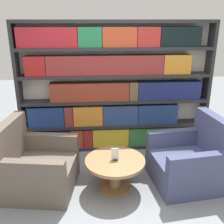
% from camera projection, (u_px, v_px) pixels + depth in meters
% --- Properties ---
extents(ground_plane, '(14.00, 14.00, 0.00)m').
position_uv_depth(ground_plane, '(125.00, 201.00, 3.24)').
color(ground_plane, gray).
extents(bookshelf, '(3.10, 0.30, 2.12)m').
position_uv_depth(bookshelf, '(113.00, 90.00, 4.28)').
color(bookshelf, silver).
rests_on(bookshelf, ground_plane).
extents(armchair_left, '(0.99, 0.97, 0.93)m').
position_uv_depth(armchair_left, '(36.00, 168.00, 3.40)').
color(armchair_left, brown).
rests_on(armchair_left, ground_plane).
extents(armchair_right, '(0.97, 0.95, 0.93)m').
position_uv_depth(armchair_right, '(190.00, 162.00, 3.54)').
color(armchair_right, '#42476B').
rests_on(armchair_right, ground_plane).
extents(coffee_table, '(0.77, 0.77, 0.43)m').
position_uv_depth(coffee_table, '(115.00, 168.00, 3.39)').
color(coffee_table, olive).
rests_on(coffee_table, ground_plane).
extents(table_sign, '(0.10, 0.06, 0.16)m').
position_uv_depth(table_sign, '(115.00, 155.00, 3.32)').
color(table_sign, black).
rests_on(table_sign, coffee_table).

